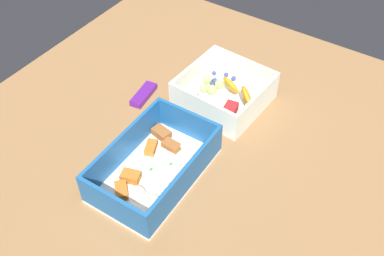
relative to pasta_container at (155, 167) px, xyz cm
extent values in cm
cube|color=brown|center=(12.52, 0.94, -3.01)|extent=(80.00, 80.00, 2.00)
cube|color=white|center=(-0.16, -0.06, -1.71)|extent=(21.72, 13.55, 0.60)
cube|color=#19518C|center=(-10.63, -0.20, 1.49)|extent=(0.78, 13.26, 5.81)
cube|color=#19518C|center=(10.31, 0.09, 1.49)|extent=(0.78, 13.26, 5.81)
cube|color=#19518C|center=(-0.25, 6.27, 1.49)|extent=(20.35, 0.88, 5.81)
cube|color=#19518C|center=(-0.08, -6.38, 1.49)|extent=(20.35, 0.88, 5.81)
ellipsoid|color=beige|center=(6.80, -1.96, -0.40)|extent=(2.43, 3.16, 1.44)
ellipsoid|color=beige|center=(-5.42, -3.70, -0.50)|extent=(3.16, 2.81, 1.31)
ellipsoid|color=beige|center=(-0.29, -3.72, -0.49)|extent=(2.85, 3.20, 1.32)
ellipsoid|color=beige|center=(1.16, -0.73, -0.60)|extent=(2.80, 2.47, 1.16)
ellipsoid|color=beige|center=(-5.32, -0.79, -0.41)|extent=(2.94, 3.40, 1.43)
ellipsoid|color=beige|center=(3.14, 0.46, -0.49)|extent=(3.21, 3.06, 1.32)
ellipsoid|color=beige|center=(3.68, -2.79, -0.55)|extent=(2.70, 2.99, 1.23)
ellipsoid|color=beige|center=(-2.00, -1.19, -0.61)|extent=(2.79, 2.52, 1.15)
cube|color=#AD5B1E|center=(-6.52, 1.96, -0.71)|extent=(3.67, 3.68, 1.40)
cube|color=brown|center=(7.41, 4.11, -0.71)|extent=(2.78, 3.70, 1.41)
cube|color=#AD5B1E|center=(-3.48, 2.46, -0.66)|extent=(2.93, 3.61, 1.51)
cube|color=brown|center=(6.06, 0.46, -0.89)|extent=(2.16, 3.43, 1.05)
cube|color=#AD5B1E|center=(3.60, 3.61, -0.79)|extent=(3.63, 2.87, 1.25)
cube|color=#387A33|center=(0.02, 0.56, -1.31)|extent=(0.60, 0.40, 0.20)
cube|color=#387A33|center=(6.12, -0.56, -1.31)|extent=(0.60, 0.40, 0.20)
cube|color=#387A33|center=(2.81, -1.18, -1.31)|extent=(0.60, 0.40, 0.20)
cube|color=#387A33|center=(4.40, -4.60, -1.31)|extent=(0.60, 0.40, 0.20)
cube|color=silver|center=(21.99, -0.34, -1.71)|extent=(15.99, 16.10, 0.60)
cube|color=silver|center=(14.75, 0.09, 1.32)|extent=(1.51, 15.23, 5.46)
cube|color=silver|center=(29.24, -0.77, 1.32)|extent=(1.51, 15.23, 5.46)
cube|color=silver|center=(22.43, 6.96, 1.32)|extent=(13.92, 1.43, 5.46)
cube|color=silver|center=(21.56, -7.64, 1.32)|extent=(13.92, 1.43, 5.46)
ellipsoid|color=orange|center=(22.72, -4.86, 1.00)|extent=(5.17, 5.05, 4.62)
ellipsoid|color=orange|center=(24.10, -0.61, 0.88)|extent=(4.74, 5.21, 4.38)
cube|color=#F4EACC|center=(19.25, 1.29, -0.67)|extent=(3.02, 3.07, 1.48)
cube|color=red|center=(19.50, -3.27, -0.51)|extent=(3.34, 2.71, 1.81)
cube|color=#F4EACC|center=(16.70, -4.48, -0.62)|extent=(3.04, 2.58, 1.57)
sphere|color=#9ECC60|center=(24.48, 5.04, -0.45)|extent=(1.93, 1.93, 1.93)
sphere|color=#9ECC60|center=(24.57, 2.22, -0.49)|extent=(1.85, 1.85, 1.85)
sphere|color=#9ECC60|center=(22.25, 2.46, -0.42)|extent=(1.98, 1.98, 1.98)
sphere|color=#9ECC60|center=(21.88, 4.10, -0.49)|extent=(1.84, 1.84, 1.84)
cone|color=red|center=(17.27, 3.63, -0.36)|extent=(2.62, 2.62, 2.10)
sphere|color=navy|center=(28.12, 1.36, -0.90)|extent=(1.02, 1.02, 1.02)
sphere|color=navy|center=(25.28, 3.74, -0.82)|extent=(1.19, 1.19, 1.19)
sphere|color=navy|center=(28.31, 2.81, -0.90)|extent=(1.03, 1.03, 1.03)
sphere|color=navy|center=(27.48, 5.23, -0.93)|extent=(0.95, 0.95, 0.95)
sphere|color=navy|center=(24.23, 3.59, -0.91)|extent=(1.00, 1.00, 1.00)
cube|color=#51197A|center=(14.54, 13.69, -1.41)|extent=(7.27, 3.35, 1.20)
camera|label=1|loc=(-37.09, -31.74, 58.81)|focal=42.78mm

